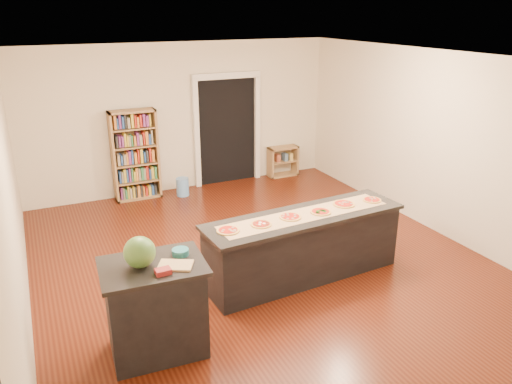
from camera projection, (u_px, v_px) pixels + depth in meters
name	position (u px, v px, depth m)	size (l,w,h in m)	color
room	(262.00, 168.00, 6.53)	(6.00, 7.00, 2.80)	beige
doorway	(227.00, 124.00, 9.90)	(1.40, 0.09, 2.21)	black
kitchen_island	(304.00, 246.00, 6.52)	(2.71, 0.73, 0.89)	black
side_counter	(156.00, 308.00, 5.06)	(1.02, 0.75, 1.01)	black
bookshelf	(135.00, 155.00, 9.13)	(0.83, 0.30, 1.67)	#A88151
low_shelf	(283.00, 161.00, 10.55)	(0.64, 0.27, 0.64)	#A88151
waste_bin	(183.00, 187.00, 9.48)	(0.24, 0.24, 0.35)	#679FE7
kraft_paper	(305.00, 215.00, 6.36)	(2.35, 0.42, 0.00)	#AD7E59
watermelon	(140.00, 252.00, 4.80)	(0.31, 0.31, 0.31)	#144214
cutting_board	(176.00, 265.00, 4.85)	(0.33, 0.22, 0.02)	tan
package_red	(163.00, 271.00, 4.71)	(0.15, 0.10, 0.05)	maroon
package_teal	(180.00, 252.00, 5.07)	(0.17, 0.17, 0.06)	#195966
pizza_a	(228.00, 230.00, 5.89)	(0.29, 0.29, 0.02)	tan
pizza_b	(261.00, 224.00, 6.06)	(0.27, 0.27, 0.02)	tan
pizza_c	(290.00, 217.00, 6.27)	(0.29, 0.29, 0.02)	tan
pizza_d	(321.00, 212.00, 6.43)	(0.26, 0.26, 0.02)	tan
pizza_e	(344.00, 204.00, 6.68)	(0.30, 0.30, 0.02)	tan
pizza_f	(372.00, 200.00, 6.82)	(0.25, 0.25, 0.02)	tan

